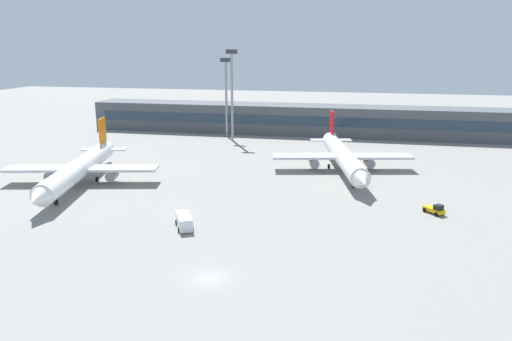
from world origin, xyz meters
name	(u,v)px	position (x,y,z in m)	size (l,w,h in m)	color
ground_plane	(269,186)	(0.00, 40.00, 0.00)	(400.00, 400.00, 0.00)	gray
terminal_building	(303,120)	(0.00, 99.35, 4.50)	(135.31, 12.13, 9.00)	#4C5156
airplane_near	(79,169)	(-37.19, 32.97, 3.32)	(30.84, 43.60, 10.88)	white
airplane_mid	(343,156)	(13.90, 54.59, 3.37)	(31.32, 44.32, 11.05)	white
baggage_tug_yellow	(435,209)	(29.88, 29.34, 0.80)	(3.49, 3.70, 1.75)	#F2B20C
service_van_white	(184,221)	(-8.68, 14.84, 1.11)	(4.17, 5.54, 2.08)	white
floodlight_tower_west	(226,91)	(-22.18, 89.96, 13.71)	(3.20, 0.80, 23.47)	gray
floodlight_tower_east	(232,89)	(-18.69, 83.40, 14.99)	(3.20, 0.80, 25.94)	gray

